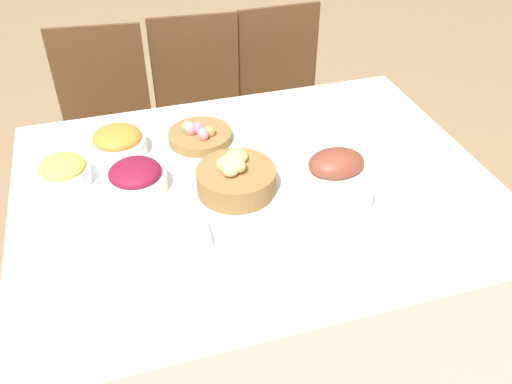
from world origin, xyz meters
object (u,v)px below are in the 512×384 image
at_px(ham_platter, 336,165).
at_px(knife, 368,251).
at_px(fork, 258,275).
at_px(spoon, 378,249).
at_px(carrot_bowl, 118,142).
at_px(pineapple_bowl, 63,172).
at_px(dinner_plate, 315,262).
at_px(bread_basket, 236,177).
at_px(chair_far_right, 285,98).
at_px(beet_salad_bowl, 136,178).
at_px(chair_far_center, 201,110).
at_px(egg_basket, 200,135).
at_px(chair_far_left, 106,124).
at_px(drinking_cup, 363,197).
at_px(butter_dish, 186,237).

distance_m(ham_platter, knife, 0.38).
distance_m(fork, spoon, 0.35).
xyz_separation_m(carrot_bowl, pineapple_bowl, (-0.18, -0.13, -0.00)).
bearing_deg(spoon, fork, -177.88).
bearing_deg(dinner_plate, fork, 180.00).
height_order(bread_basket, carrot_bowl, bread_basket).
distance_m(chair_far_right, knife, 1.39).
distance_m(beet_salad_bowl, dinner_plate, 0.63).
distance_m(bread_basket, knife, 0.47).
bearing_deg(chair_far_center, spoon, -75.55).
bearing_deg(chair_far_center, carrot_bowl, -117.75).
bearing_deg(pineapple_bowl, fork, -50.05).
xyz_separation_m(chair_far_right, pineapple_bowl, (-1.03, -0.78, 0.29)).
distance_m(carrot_bowl, dinner_plate, 0.84).
xyz_separation_m(pineapple_bowl, knife, (0.80, -0.57, -0.04)).
distance_m(pineapple_bowl, knife, 0.98).
bearing_deg(egg_basket, ham_platter, -38.87).
height_order(chair_far_left, egg_basket, chair_far_left).
relative_size(chair_far_left, knife, 4.73).
height_order(chair_far_right, beet_salad_bowl, chair_far_right).
relative_size(chair_far_center, drinking_cup, 9.73).
bearing_deg(fork, ham_platter, 42.46).
bearing_deg(drinking_cup, butter_dish, 179.02).
distance_m(chair_far_center, carrot_bowl, 0.82).
bearing_deg(chair_far_right, fork, -113.32).
height_order(dinner_plate, knife, dinner_plate).
height_order(egg_basket, dinner_plate, egg_basket).
xyz_separation_m(bread_basket, butter_dish, (-0.20, -0.19, -0.03)).
height_order(chair_far_left, spoon, chair_far_left).
bearing_deg(spoon, knife, -177.88).
bearing_deg(egg_basket, butter_dish, -106.26).
height_order(dinner_plate, fork, dinner_plate).
bearing_deg(chair_far_left, drinking_cup, -51.99).
bearing_deg(carrot_bowl, egg_basket, -1.57).
distance_m(bread_basket, drinking_cup, 0.40).
bearing_deg(carrot_bowl, fork, -67.18).
bearing_deg(chair_far_left, carrot_bowl, -79.89).
height_order(chair_far_left, pineapple_bowl, chair_far_left).
xyz_separation_m(chair_far_right, ham_platter, (-0.17, -0.97, 0.28)).
height_order(bread_basket, pineapple_bowl, bread_basket).
height_order(chair_far_right, butter_dish, chair_far_right).
bearing_deg(carrot_bowl, spoon, -47.44).
distance_m(spoon, butter_dish, 0.54).
bearing_deg(chair_far_center, knife, -76.79).
relative_size(beet_salad_bowl, spoon, 1.01).
bearing_deg(spoon, dinner_plate, -177.88).
relative_size(carrot_bowl, knife, 1.01).
relative_size(fork, spoon, 1.00).
relative_size(egg_basket, butter_dish, 1.70).
bearing_deg(pineapple_bowl, dinner_plate, -41.86).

